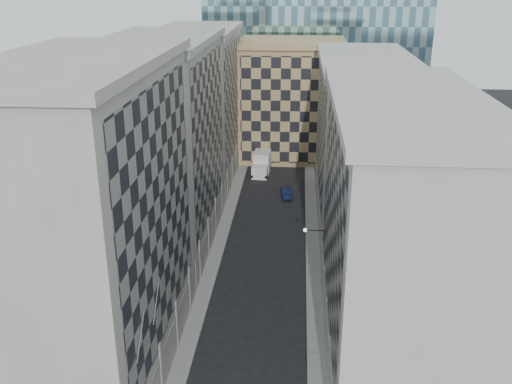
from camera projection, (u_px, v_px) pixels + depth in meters
The scene contains 12 objects.
sidewalk_west at pixel (215, 256), 61.53m from camera, with size 1.50×100.00×0.15m, color gray.
sidewalk_east at pixel (313, 259), 60.78m from camera, with size 1.50×100.00×0.15m, color gray.
bldg_left_a at pixel (93, 228), 40.03m from camera, with size 10.80×22.80×23.70m.
bldg_left_b at pixel (164, 146), 60.69m from camera, with size 10.80×22.80×22.70m.
bldg_left_c at pixel (199, 106), 81.35m from camera, with size 10.80×22.80×21.70m.
bldg_right_a at pixel (396, 233), 42.75m from camera, with size 10.80×26.80×20.70m.
bldg_right_b at pixel (362, 141), 68.05m from camera, with size 10.80×28.80×19.70m.
tan_block at pixel (291, 99), 92.94m from camera, with size 16.80×14.80×18.80m.
flagpoles_left at pixel (149, 317), 36.39m from camera, with size 0.10×6.33×2.33m.
bracket_lamp at pixel (307, 230), 53.07m from camera, with size 1.98×0.36×0.36m.
box_truck at pixel (262, 164), 86.69m from camera, with size 2.71×5.97×3.21m.
dark_car at pixel (286, 193), 77.62m from camera, with size 1.33×3.82×1.26m, color black.
Camera 1 is at (3.30, -24.49, 28.53)m, focal length 40.00 mm.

